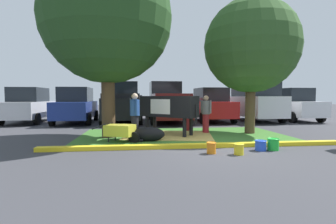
{
  "coord_description": "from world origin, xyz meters",
  "views": [
    {
      "loc": [
        -2.01,
        -7.14,
        1.5
      ],
      "look_at": [
        -0.87,
        2.62,
        0.9
      ],
      "focal_mm": 26.97,
      "sensor_mm": 36.0,
      "label": 1
    }
  ],
  "objects_px": {
    "bucket_orange": "(211,148)",
    "bucket_green": "(273,144)",
    "sedan_silver": "(29,106)",
    "calf_lying": "(147,134)",
    "shade_tree_right": "(251,46)",
    "cow_holstein": "(166,107)",
    "sedan_red": "(211,105)",
    "pickup_truck_black": "(122,103)",
    "person_visitor_far": "(189,112)",
    "bucket_blue": "(261,145)",
    "suv_black": "(254,100)",
    "pickup_truck_maroon": "(167,103)",
    "person_handler": "(135,114)",
    "bucket_yellow": "(239,149)",
    "wheelbarrow": "(121,131)",
    "person_visitor_near": "(206,113)",
    "sedan_blue": "(76,106)",
    "shade_tree_left": "(107,19)",
    "hatchback_white": "(292,105)"
  },
  "relations": [
    {
      "from": "shade_tree_left",
      "to": "shade_tree_right",
      "type": "xyz_separation_m",
      "value": [
        5.58,
        0.41,
        -0.76
      ]
    },
    {
      "from": "cow_holstein",
      "to": "calf_lying",
      "type": "xyz_separation_m",
      "value": [
        -0.78,
        -1.33,
        -0.87
      ]
    },
    {
      "from": "person_visitor_far",
      "to": "bucket_blue",
      "type": "height_order",
      "value": "person_visitor_far"
    },
    {
      "from": "bucket_orange",
      "to": "pickup_truck_black",
      "type": "relative_size",
      "value": 0.05
    },
    {
      "from": "cow_holstein",
      "to": "bucket_green",
      "type": "bearing_deg",
      "value": -49.43
    },
    {
      "from": "bucket_yellow",
      "to": "sedan_red",
      "type": "relative_size",
      "value": 0.06
    },
    {
      "from": "bucket_yellow",
      "to": "shade_tree_right",
      "type": "bearing_deg",
      "value": 61.66
    },
    {
      "from": "person_handler",
      "to": "sedan_silver",
      "type": "relative_size",
      "value": 0.36
    },
    {
      "from": "person_handler",
      "to": "bucket_orange",
      "type": "distance_m",
      "value": 3.4
    },
    {
      "from": "cow_holstein",
      "to": "sedan_silver",
      "type": "distance_m",
      "value": 9.28
    },
    {
      "from": "shade_tree_right",
      "to": "sedan_blue",
      "type": "xyz_separation_m",
      "value": [
        -8.03,
        5.11,
        -2.53
      ]
    },
    {
      "from": "calf_lying",
      "to": "bucket_yellow",
      "type": "relative_size",
      "value": 4.6
    },
    {
      "from": "bucket_green",
      "to": "bucket_orange",
      "type": "bearing_deg",
      "value": -173.39
    },
    {
      "from": "person_visitor_far",
      "to": "bucket_blue",
      "type": "distance_m",
      "value": 4.38
    },
    {
      "from": "cow_holstein",
      "to": "sedan_red",
      "type": "xyz_separation_m",
      "value": [
        3.27,
        5.15,
        -0.12
      ]
    },
    {
      "from": "person_visitor_far",
      "to": "suv_black",
      "type": "bearing_deg",
      "value": 39.76
    },
    {
      "from": "pickup_truck_maroon",
      "to": "person_handler",
      "type": "bearing_deg",
      "value": -106.91
    },
    {
      "from": "bucket_yellow",
      "to": "person_handler",
      "type": "bearing_deg",
      "value": 133.6
    },
    {
      "from": "person_visitor_near",
      "to": "pickup_truck_maroon",
      "type": "relative_size",
      "value": 0.28
    },
    {
      "from": "bucket_green",
      "to": "pickup_truck_black",
      "type": "relative_size",
      "value": 0.06
    },
    {
      "from": "person_handler",
      "to": "sedan_blue",
      "type": "height_order",
      "value": "sedan_blue"
    },
    {
      "from": "person_handler",
      "to": "wheelbarrow",
      "type": "distance_m",
      "value": 0.96
    },
    {
      "from": "pickup_truck_black",
      "to": "suv_black",
      "type": "distance_m",
      "value": 8.07
    },
    {
      "from": "bucket_blue",
      "to": "bucket_green",
      "type": "distance_m",
      "value": 0.38
    },
    {
      "from": "bucket_yellow",
      "to": "suv_black",
      "type": "height_order",
      "value": "suv_black"
    },
    {
      "from": "person_visitor_far",
      "to": "bucket_blue",
      "type": "relative_size",
      "value": 4.72
    },
    {
      "from": "bucket_green",
      "to": "sedan_blue",
      "type": "bearing_deg",
      "value": 131.4
    },
    {
      "from": "shade_tree_left",
      "to": "bucket_green",
      "type": "distance_m",
      "value": 6.91
    },
    {
      "from": "person_visitor_near",
      "to": "sedan_silver",
      "type": "xyz_separation_m",
      "value": [
        -8.99,
        5.43,
        0.16
      ]
    },
    {
      "from": "cow_holstein",
      "to": "bucket_yellow",
      "type": "bearing_deg",
      "value": -67.11
    },
    {
      "from": "bucket_orange",
      "to": "sedan_silver",
      "type": "relative_size",
      "value": 0.07
    },
    {
      "from": "bucket_orange",
      "to": "bucket_green",
      "type": "bearing_deg",
      "value": 6.61
    },
    {
      "from": "cow_holstein",
      "to": "suv_black",
      "type": "bearing_deg",
      "value": 40.35
    },
    {
      "from": "bucket_yellow",
      "to": "hatchback_white",
      "type": "height_order",
      "value": "hatchback_white"
    },
    {
      "from": "shade_tree_left",
      "to": "bucket_orange",
      "type": "xyz_separation_m",
      "value": [
        2.99,
        -2.95,
        -4.12
      ]
    },
    {
      "from": "shade_tree_right",
      "to": "hatchback_white",
      "type": "distance_m",
      "value": 7.69
    },
    {
      "from": "wheelbarrow",
      "to": "sedan_red",
      "type": "height_order",
      "value": "sedan_red"
    },
    {
      "from": "calf_lying",
      "to": "shade_tree_right",
      "type": "bearing_deg",
      "value": 17.88
    },
    {
      "from": "pickup_truck_maroon",
      "to": "wheelbarrow",
      "type": "bearing_deg",
      "value": -108.82
    },
    {
      "from": "sedan_silver",
      "to": "pickup_truck_black",
      "type": "relative_size",
      "value": 0.82
    },
    {
      "from": "bucket_yellow",
      "to": "pickup_truck_maroon",
      "type": "height_order",
      "value": "pickup_truck_maroon"
    },
    {
      "from": "bucket_green",
      "to": "cow_holstein",
      "type": "bearing_deg",
      "value": 130.57
    },
    {
      "from": "wheelbarrow",
      "to": "pickup_truck_black",
      "type": "relative_size",
      "value": 0.29
    },
    {
      "from": "bucket_orange",
      "to": "bucket_green",
      "type": "distance_m",
      "value": 1.86
    },
    {
      "from": "pickup_truck_maroon",
      "to": "suv_black",
      "type": "distance_m",
      "value": 5.4
    },
    {
      "from": "wheelbarrow",
      "to": "sedan_silver",
      "type": "xyz_separation_m",
      "value": [
        -5.69,
        7.05,
        0.6
      ]
    },
    {
      "from": "bucket_orange",
      "to": "sedan_red",
      "type": "relative_size",
      "value": 0.07
    },
    {
      "from": "sedan_silver",
      "to": "pickup_truck_black",
      "type": "distance_m",
      "value": 5.31
    },
    {
      "from": "pickup_truck_maroon",
      "to": "shade_tree_left",
      "type": "bearing_deg",
      "value": -116.14
    },
    {
      "from": "shade_tree_right",
      "to": "sedan_silver",
      "type": "height_order",
      "value": "shade_tree_right"
    }
  ]
}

